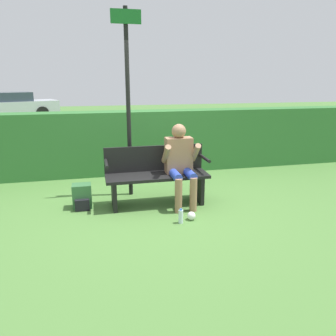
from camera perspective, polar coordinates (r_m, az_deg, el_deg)
The scene contains 9 objects.
ground_plane at distance 5.25m, azimuth -1.85°, elevation -6.28°, with size 40.00×40.00×0.00m, color #4C7A38.
hedge_back at distance 6.94m, azimuth -5.04°, elevation 4.57°, with size 12.00×0.55×1.29m.
park_bench at distance 5.16m, azimuth -2.03°, elevation -1.22°, with size 1.59×0.51×0.90m.
person_seated at distance 5.06m, azimuth 2.15°, elevation 1.34°, with size 0.55×0.61×1.26m.
backpack at distance 5.22m, azimuth -14.73°, elevation -4.87°, with size 0.28×0.30×0.37m.
water_bottle at distance 4.56m, azimuth 2.24°, elevation -8.41°, with size 0.07×0.07×0.21m.
signpost at distance 5.38m, azimuth -6.98°, elevation 12.41°, with size 0.46×0.09×2.98m.
parked_car at distance 17.92m, azimuth -26.23°, elevation 9.62°, with size 4.88×3.24×1.30m.
litter_crumple at distance 4.68m, azimuth 4.09°, elevation -8.30°, with size 0.12×0.12×0.12m.
Camera 1 is at (-0.93, -4.79, 1.93)m, focal length 35.00 mm.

